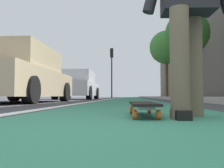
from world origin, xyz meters
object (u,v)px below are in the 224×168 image
object	(u,v)px
traffic_light	(112,64)
street_tree_mid	(187,34)
parked_car_near	(20,77)
street_tree_far	(166,48)
parked_car_mid	(77,86)
skateboard	(142,105)

from	to	relation	value
traffic_light	street_tree_mid	world-z (taller)	street_tree_mid
parked_car_near	traffic_light	bearing A→B (deg)	-5.20
street_tree_mid	street_tree_far	world-z (taller)	street_tree_far
parked_car_mid	street_tree_mid	distance (m)	6.41
parked_car_near	street_tree_mid	distance (m)	9.24
parked_car_near	street_tree_mid	xyz separation A→B (m)	(6.52, -5.96, 2.73)
skateboard	parked_car_near	xyz separation A→B (m)	(4.26, 3.02, 0.60)
parked_car_mid	traffic_light	bearing A→B (deg)	-8.13
street_tree_mid	parked_car_near	bearing A→B (deg)	137.52
skateboard	street_tree_mid	xyz separation A→B (m)	(10.77, -2.94, 3.33)
skateboard	street_tree_mid	size ratio (longest dim) A/B	0.18
parked_car_near	street_tree_far	xyz separation A→B (m)	(13.59, -5.96, 3.43)
skateboard	traffic_light	size ratio (longest dim) A/B	0.19
street_tree_far	traffic_light	bearing A→B (deg)	70.32
parked_car_near	parked_car_mid	distance (m)	6.58
traffic_light	street_tree_mid	size ratio (longest dim) A/B	0.97
skateboard	parked_car_mid	xyz separation A→B (m)	(10.83, 2.87, 0.63)
parked_car_mid	street_tree_mid	xyz separation A→B (m)	(-0.06, -5.82, 2.70)
skateboard	street_tree_far	world-z (taller)	street_tree_far
skateboard	parked_car_mid	distance (m)	11.22
street_tree_mid	traffic_light	bearing A→B (deg)	27.72
traffic_light	street_tree_mid	xyz separation A→B (m)	(-8.71, -4.58, 0.36)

